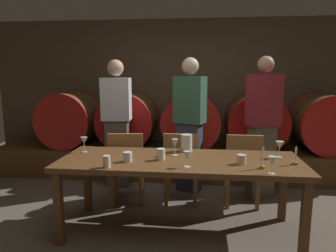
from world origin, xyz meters
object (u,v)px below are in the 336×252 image
Objects in this scene: chair_left at (127,164)px; wine_glass_left at (175,144)px; chair_right at (243,166)px; wine_glass_far_right at (280,145)px; dining_table at (180,166)px; wine_glass_far_left at (84,141)px; cup_far_left at (107,161)px; wine_barrel_right at (255,122)px; wine_glass_right at (272,161)px; cup_center_right at (161,154)px; wine_barrel_left at (129,120)px; guest_center at (189,124)px; wine_barrel_far_left at (71,119)px; candle_right at (295,159)px; wine_glass_center at (187,156)px; chair_center at (181,164)px; guest_left at (117,122)px; cup_far_right at (241,159)px; candle_left at (262,162)px; pitcher at (187,143)px; wine_barrel_center at (191,121)px; cup_center_left at (128,157)px; guest_right at (263,127)px; wine_barrel_far_right at (324,123)px.

wine_glass_left is at bearing 134.35° from chair_left.
wine_glass_far_right is (0.27, -0.51, 0.38)m from chair_right.
wine_glass_far_left is at bearing 171.07° from dining_table.
wine_glass_far_left reaches higher than cup_far_left.
wine_barrel_right is 5.10× the size of wine_glass_left.
cup_center_right is (-0.96, 0.32, -0.05)m from wine_glass_right.
chair_left is (0.25, -1.17, -0.35)m from wine_barrel_left.
chair_right is at bearing 165.79° from guest_center.
candle_right is at bearing -32.41° from wine_barrel_far_left.
wine_glass_far_left is 1.17m from wine_glass_center.
cup_center_right is at bearing 161.66° from wine_glass_right.
chair_center is 0.51× the size of guest_left.
wine_glass_center reaches higher than chair_left.
chair_center is (-0.03, 0.67, -0.18)m from dining_table.
chair_right is 4.95× the size of candle_right.
wine_glass_center is (0.14, -0.38, -0.02)m from wine_glass_left.
wine_barrel_left is at bearing 128.31° from cup_far_right.
dining_table is 0.77m from candle_left.
wine_glass_far_right is (0.99, -0.50, 0.38)m from chair_center.
chair_right is at bearing 56.73° from wine_glass_center.
wine_barrel_right is at bearing 91.72° from candle_right.
wine_barrel_left is 4.77× the size of pitcher.
wine_barrel_center reaches higher than wine_glass_far_right.
guest_center reaches higher than wine_glass_left.
dining_table is (-0.99, -1.78, -0.17)m from wine_barrel_right.
pitcher is 1.96× the size of cup_center_left.
guest_right is 1.14m from pitcher.
wine_barrel_far_right is 8.07× the size of cup_far_left.
guest_left is 9.77× the size of candle_right.
pitcher is at bearing -90.04° from wine_barrel_center.
chair_left is 1.73m from guest_right.
wine_barrel_center is 1.17m from chair_center.
cup_center_left is at bearing -141.84° from wine_barrel_far_right.
candle_left is 2.29× the size of cup_center_left.
candle_right is at bearing -88.28° from wine_barrel_right.
candle_left is 0.20m from cup_far_right.
cup_center_left is (-0.53, -1.92, -0.05)m from wine_barrel_center.
pitcher is 1.63× the size of cup_center_right.
wine_glass_left is (-0.06, 0.13, 0.19)m from dining_table.
chair_left is 0.86m from wine_glass_left.
wine_barrel_far_left is at bearing 125.82° from cup_center_left.
chair_left is (-0.73, -1.17, -0.35)m from wine_barrel_center.
wine_glass_left is at bearing -140.89° from wine_barrel_far_right.
wine_barrel_center is 1.00× the size of wine_barrel_far_right.
wine_barrel_center is 9.34× the size of cup_center_left.
candle_left is 0.87m from pitcher.
wine_glass_center is at bearing -132.92° from wine_barrel_far_right.
wine_glass_left is (-0.79, 0.36, 0.06)m from candle_left.
wine_barrel_far_right reaches higher than cup_far_left.
chair_left reaches higher than cup_far_right.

